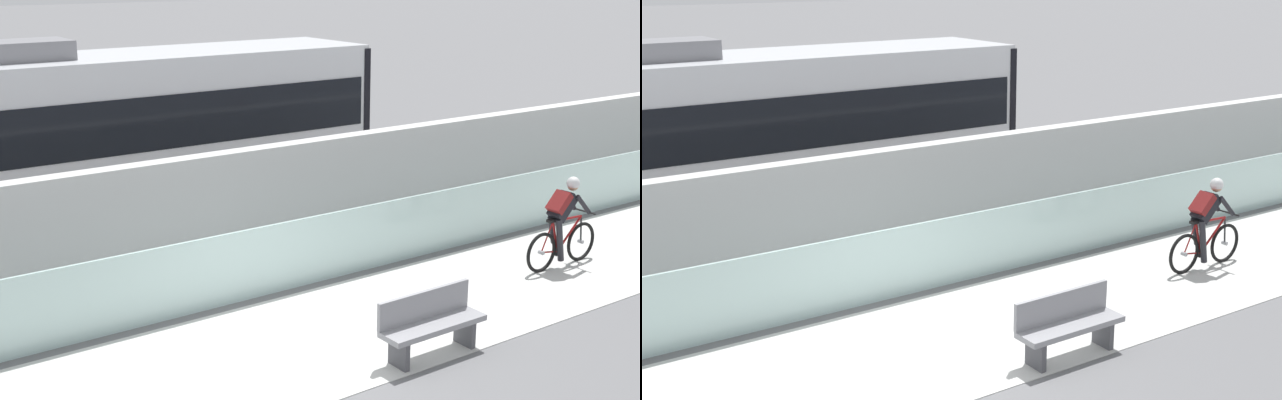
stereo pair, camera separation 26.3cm
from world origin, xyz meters
The scene contains 9 objects.
ground_plane centered at (0.00, 0.00, 0.00)m, with size 200.00×200.00×0.00m, color slate.
bike_path_deck centered at (0.00, 0.00, 0.01)m, with size 32.00×3.20×0.01m, color silver.
glass_parapet centered at (0.00, 1.85, 0.58)m, with size 32.00×0.05×1.16m, color silver.
concrete_barrier_wall centered at (0.00, 3.65, 1.00)m, with size 32.00×0.36×2.00m, color silver.
tram_rail_near centered at (0.00, 6.13, 0.00)m, with size 32.00×0.08×0.01m, color #595654.
tram_rail_far centered at (0.00, 7.57, 0.00)m, with size 32.00×0.08×0.01m, color #595654.
tram centered at (-0.01, 6.85, 1.89)m, with size 11.06×2.54×3.81m.
cyclist_on_bike centered at (5.45, 0.00, 0.80)m, with size 1.77×0.58×1.61m.
bench centered at (1.20, -1.29, 0.48)m, with size 1.60×0.45×0.89m.
Camera 1 is at (-6.09, -9.11, 5.20)m, focal length 47.45 mm.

